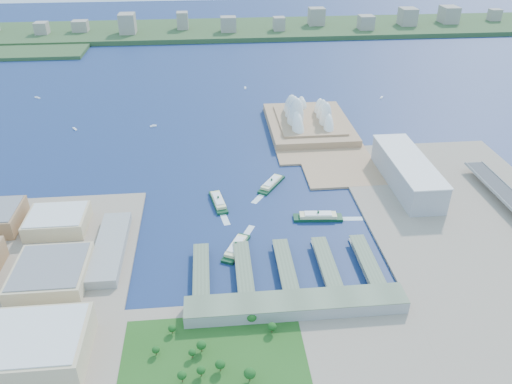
{
  "coord_description": "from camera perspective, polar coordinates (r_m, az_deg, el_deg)",
  "views": [
    {
      "loc": [
        -52.85,
        -464.18,
        323.97
      ],
      "look_at": [
        -3.14,
        52.93,
        18.0
      ],
      "focal_mm": 35.0,
      "sensor_mm": 36.0,
      "label": 1
    }
  ],
  "objects": [
    {
      "name": "far_skyline",
      "position": [
        1453.27,
        -3.49,
        19.16
      ],
      "size": [
        1900.0,
        140.0,
        55.0
      ],
      "primitive_type": null,
      "color": "gray",
      "rests_on": "far_shore"
    },
    {
      "name": "boat_c",
      "position": [
        984.42,
        14.15,
        10.44
      ],
      "size": [
        8.86,
        11.51,
        2.58
      ],
      "primitive_type": null,
      "rotation": [
        0.0,
        0.0,
        2.59
      ],
      "color": "white",
      "rests_on": "ground"
    },
    {
      "name": "west_buildings",
      "position": [
        537.39,
        -26.09,
        -8.06
      ],
      "size": [
        200.0,
        280.0,
        27.0
      ],
      "primitive_type": null,
      "color": "#8D6846",
      "rests_on": "west_land"
    },
    {
      "name": "east_land",
      "position": [
        601.08,
        24.88,
        -5.19
      ],
      "size": [
        240.0,
        500.0,
        3.0
      ],
      "primitive_type": "cube",
      "color": "gray",
      "rests_on": "ground"
    },
    {
      "name": "opera_house",
      "position": [
        814.84,
        6.13,
        9.32
      ],
      "size": [
        134.0,
        180.0,
        58.0
      ],
      "primitive_type": null,
      "color": "white",
      "rests_on": "peninsula"
    },
    {
      "name": "ferry_b",
      "position": [
        650.44,
        1.79,
        1.12
      ],
      "size": [
        41.33,
        52.54,
        10.2
      ],
      "primitive_type": null,
      "rotation": [
        0.0,
        0.0,
        -0.59
      ],
      "color": "#0D351D",
      "rests_on": "ground"
    },
    {
      "name": "boat_e",
      "position": [
        1008.04,
        -1.24,
        11.83
      ],
      "size": [
        4.8,
        11.51,
        2.74
      ],
      "primitive_type": null,
      "rotation": [
        0.0,
        0.0,
        -0.11
      ],
      "color": "white",
      "rests_on": "ground"
    },
    {
      "name": "south_land",
      "position": [
        413.99,
        4.19,
        -20.78
      ],
      "size": [
        720.0,
        180.0,
        3.0
      ],
      "primitive_type": "cube",
      "color": "gray",
      "rests_on": "ground"
    },
    {
      "name": "ferry_c",
      "position": [
        534.51,
        -2.3,
        -6.18
      ],
      "size": [
        34.77,
        53.01,
        9.91
      ],
      "primitive_type": null,
      "rotation": [
        0.0,
        0.0,
        2.69
      ],
      "color": "#0D351D",
      "rests_on": "ground"
    },
    {
      "name": "park",
      "position": [
        416.14,
        -4.85,
        -18.42
      ],
      "size": [
        150.0,
        110.0,
        16.0
      ],
      "primitive_type": null,
      "color": "#194714",
      "rests_on": "south_land"
    },
    {
      "name": "ferry_d",
      "position": [
        587.02,
        7.1,
        -2.64
      ],
      "size": [
        58.1,
        19.15,
        10.8
      ],
      "primitive_type": null,
      "rotation": [
        0.0,
        0.0,
        1.49
      ],
      "color": "#0D351D",
      "rests_on": "ground"
    },
    {
      "name": "ground",
      "position": [
        568.52,
        0.83,
        -4.25
      ],
      "size": [
        3000.0,
        3000.0,
        0.0
      ],
      "primitive_type": "plane",
      "color": "#0D1B3F",
      "rests_on": "ground"
    },
    {
      "name": "boat_b",
      "position": [
        845.13,
        -11.67,
        7.41
      ],
      "size": [
        11.06,
        7.44,
        2.82
      ],
      "primitive_type": null,
      "rotation": [
        0.0,
        0.0,
        1.97
      ],
      "color": "white",
      "rests_on": "ground"
    },
    {
      "name": "ferry_wharves",
      "position": [
        507.83,
        3.34,
        -8.53
      ],
      "size": [
        184.0,
        90.0,
        9.3
      ],
      "primitive_type": null,
      "color": "#55644C",
      "rests_on": "ground"
    },
    {
      "name": "ferry_a",
      "position": [
        613.78,
        -4.34,
        -0.91
      ],
      "size": [
        23.03,
        55.07,
        10.12
      ],
      "primitive_type": null,
      "rotation": [
        0.0,
        0.0,
        0.18
      ],
      "color": "#0D351D",
      "rests_on": "ground"
    },
    {
      "name": "toaster_building",
      "position": [
        670.56,
        16.89,
        2.18
      ],
      "size": [
        45.0,
        155.0,
        35.0
      ],
      "primitive_type": "cube",
      "color": "#929297",
      "rests_on": "east_land"
    },
    {
      "name": "boat_a",
      "position": [
        869.28,
        -20.01,
        6.81
      ],
      "size": [
        9.12,
        12.26,
        2.4
      ],
      "primitive_type": null,
      "rotation": [
        0.0,
        0.0,
        0.55
      ],
      "color": "white",
      "rests_on": "ground"
    },
    {
      "name": "far_shore",
      "position": [
        1479.72,
        -3.49,
        18.04
      ],
      "size": [
        2200.0,
        260.0,
        12.0
      ],
      "primitive_type": "cube",
      "color": "#2D4926",
      "rests_on": "ground"
    },
    {
      "name": "west_land",
      "position": [
        521.41,
        -26.85,
        -11.73
      ],
      "size": [
        220.0,
        390.0,
        3.0
      ],
      "primitive_type": "cube",
      "color": "gray",
      "rests_on": "ground"
    },
    {
      "name": "peninsula",
      "position": [
        808.79,
        6.46,
        6.8
      ],
      "size": [
        135.0,
        220.0,
        3.0
      ],
      "primitive_type": "cube",
      "color": "#9E7956",
      "rests_on": "ground"
    },
    {
      "name": "terminal_building",
      "position": [
        460.62,
        4.6,
        -12.77
      ],
      "size": [
        200.0,
        28.0,
        12.0
      ],
      "primitive_type": "cube",
      "color": "gray",
      "rests_on": "south_land"
    },
    {
      "name": "boat_d",
      "position": [
        1040.44,
        -23.71,
        9.86
      ],
      "size": [
        12.91,
        10.22,
        2.3
      ],
      "primitive_type": null,
      "rotation": [
        0.0,
        0.0,
        0.97
      ],
      "color": "white",
      "rests_on": "ground"
    }
  ]
}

